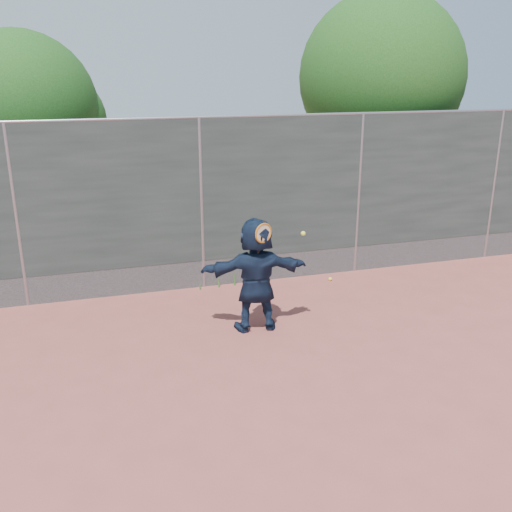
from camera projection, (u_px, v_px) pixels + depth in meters
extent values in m
plane|color=#9E4C42|center=(260.00, 383.00, 7.18)|extent=(80.00, 80.00, 0.00)
imported|color=#15233A|center=(256.00, 275.00, 8.43)|extent=(1.65, 0.65, 1.74)
sphere|color=#F1FA37|center=(330.00, 279.00, 10.62)|extent=(0.07, 0.07, 0.07)
cube|color=#38423D|center=(201.00, 192.00, 9.81)|extent=(20.00, 0.04, 2.50)
cube|color=slate|center=(204.00, 273.00, 10.28)|extent=(20.00, 0.03, 0.50)
cylinder|color=gray|center=(199.00, 117.00, 9.42)|extent=(20.00, 0.05, 0.05)
cylinder|color=gray|center=(17.00, 218.00, 9.08)|extent=(0.06, 0.06, 3.00)
cylinder|color=gray|center=(202.00, 206.00, 9.89)|extent=(0.06, 0.06, 3.00)
cylinder|color=gray|center=(359.00, 195.00, 10.70)|extent=(0.06, 0.06, 3.00)
cylinder|color=gray|center=(493.00, 186.00, 11.51)|extent=(0.06, 0.06, 3.00)
torus|color=#C16C12|center=(263.00, 233.00, 8.05)|extent=(0.28, 0.13, 0.29)
cylinder|color=beige|center=(263.00, 233.00, 8.05)|extent=(0.23, 0.10, 0.25)
cylinder|color=black|center=(260.00, 246.00, 8.12)|extent=(0.07, 0.13, 0.33)
sphere|color=#F1FA37|center=(303.00, 233.00, 8.19)|extent=(0.07, 0.07, 0.07)
cylinder|color=#382314|center=(374.00, 180.00, 13.17)|extent=(0.28, 0.28, 2.60)
sphere|color=#23561C|center=(381.00, 77.00, 12.45)|extent=(3.60, 3.60, 3.60)
sphere|color=#23561C|center=(404.00, 93.00, 12.94)|extent=(2.52, 2.52, 2.52)
cylinder|color=#382314|center=(33.00, 202.00, 11.94)|extent=(0.28, 0.28, 2.20)
sphere|color=#23561C|center=(21.00, 108.00, 11.33)|extent=(3.00, 3.00, 3.00)
sphere|color=#23561C|center=(55.00, 121.00, 11.77)|extent=(2.10, 2.10, 2.10)
cone|color=#387226|center=(219.00, 280.00, 10.28)|extent=(0.03, 0.03, 0.26)
cone|color=#387226|center=(235.00, 277.00, 10.37)|extent=(0.03, 0.03, 0.30)
cone|color=#387226|center=(200.00, 284.00, 10.17)|extent=(0.03, 0.03, 0.22)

